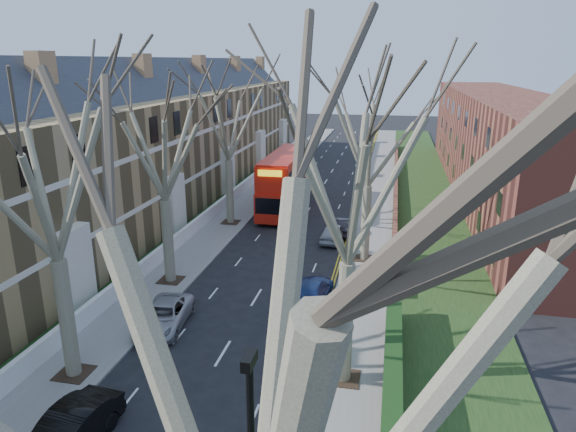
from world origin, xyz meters
The scene contains 17 objects.
pavement_left centered at (-6.00, 39.00, 0.06)m, with size 3.00×102.00×0.12m, color slate.
pavement_right centered at (6.00, 39.00, 0.06)m, with size 3.00×102.00×0.12m, color slate.
terrace_left centered at (-13.65, 31.00, 5.53)m, with size 9.70×78.00×13.60m.
flats_right centered at (17.46, 43.00, 4.98)m, with size 13.97×54.00×10.00m.
front_wall_left centered at (-7.65, 31.00, 0.62)m, with size 0.30×78.00×1.00m.
grass_verge_right centered at (10.50, 39.00, 0.15)m, with size 6.00×102.00×0.06m.
tree_left_mid centered at (-5.70, 6.00, 9.56)m, with size 10.50×10.50×14.71m.
tree_left_far centered at (-5.70, 16.00, 9.24)m, with size 10.15×10.15×14.22m.
tree_left_dist centered at (-5.70, 28.00, 9.56)m, with size 10.50×10.50×14.71m.
tree_right_near centered at (5.70, -6.00, 9.86)m, with size 10.85×10.85×15.20m.
tree_right_mid centered at (5.70, 8.00, 9.56)m, with size 10.50×10.50×14.71m.
tree_right_far centered at (5.70, 22.00, 9.24)m, with size 10.15×10.15×14.22m.
double_decker_bus centered at (-2.13, 33.33, 2.48)m, with size 3.07×12.09×5.01m.
car_left_far centered at (-3.68, 10.74, 0.64)m, with size 2.13×4.62×1.28m, color #A1A0A5.
car_right_near centered at (3.21, 15.05, 0.68)m, with size 1.90×4.67×1.35m, color navy.
car_right_mid centered at (3.19, 25.50, 0.68)m, with size 1.60×3.98×1.35m, color #979A9F.
car_right_far centered at (3.64, 27.31, 0.64)m, with size 1.35×3.87×1.27m, color black.
Camera 1 is at (7.21, -10.91, 13.06)m, focal length 32.00 mm.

